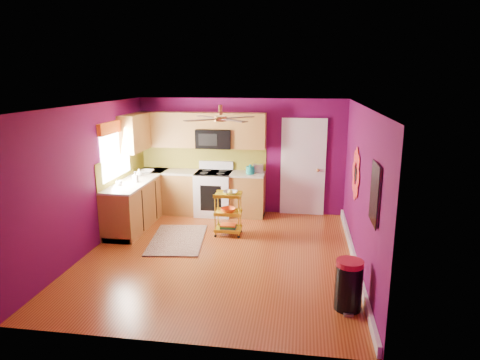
# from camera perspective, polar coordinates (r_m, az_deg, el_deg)

# --- Properties ---
(ground) EXTENTS (5.00, 5.00, 0.00)m
(ground) POSITION_cam_1_polar(r_m,az_deg,el_deg) (7.36, -2.72, -9.94)
(ground) COLOR maroon
(ground) RESTS_ON ground
(room_envelope) EXTENTS (4.54, 5.04, 2.52)m
(room_envelope) POSITION_cam_1_polar(r_m,az_deg,el_deg) (6.87, -2.65, 2.63)
(room_envelope) COLOR #580A44
(room_envelope) RESTS_ON ground
(lower_cabinets) EXTENTS (2.81, 2.31, 0.94)m
(lower_cabinets) POSITION_cam_1_polar(r_m,az_deg,el_deg) (9.20, -8.81, -2.37)
(lower_cabinets) COLOR brown
(lower_cabinets) RESTS_ON ground
(electric_range) EXTENTS (0.76, 0.66, 1.13)m
(electric_range) POSITION_cam_1_polar(r_m,az_deg,el_deg) (9.32, -3.50, -1.70)
(electric_range) COLOR white
(electric_range) RESTS_ON ground
(upper_cabinetry) EXTENTS (2.80, 2.30, 1.26)m
(upper_cabinetry) POSITION_cam_1_polar(r_m,az_deg,el_deg) (9.23, -7.85, 6.38)
(upper_cabinetry) COLOR brown
(upper_cabinetry) RESTS_ON ground
(left_window) EXTENTS (0.08, 1.35, 1.08)m
(left_window) POSITION_cam_1_polar(r_m,az_deg,el_deg) (8.54, -16.28, 4.96)
(left_window) COLOR white
(left_window) RESTS_ON ground
(panel_door) EXTENTS (0.95, 0.11, 2.15)m
(panel_door) POSITION_cam_1_polar(r_m,az_deg,el_deg) (9.29, 8.39, 1.56)
(panel_door) COLOR white
(panel_door) RESTS_ON ground
(right_wall_art) EXTENTS (0.04, 2.74, 1.04)m
(right_wall_art) POSITION_cam_1_polar(r_m,az_deg,el_deg) (6.52, 16.13, -0.20)
(right_wall_art) COLOR black
(right_wall_art) RESTS_ON ground
(ceiling_fan) EXTENTS (1.01, 1.01, 0.26)m
(ceiling_fan) POSITION_cam_1_polar(r_m,az_deg,el_deg) (6.98, -2.61, 8.26)
(ceiling_fan) COLOR #BF8C3F
(ceiling_fan) RESTS_ON ground
(shag_rug) EXTENTS (1.12, 1.64, 0.02)m
(shag_rug) POSITION_cam_1_polar(r_m,az_deg,el_deg) (8.05, -8.33, -7.86)
(shag_rug) COLOR black
(shag_rug) RESTS_ON ground
(rolling_cart) EXTENTS (0.50, 0.37, 0.90)m
(rolling_cart) POSITION_cam_1_polar(r_m,az_deg,el_deg) (8.08, -1.54, -4.26)
(rolling_cart) COLOR gold
(rolling_cart) RESTS_ON ground
(trash_can) EXTENTS (0.39, 0.41, 0.67)m
(trash_can) POSITION_cam_1_polar(r_m,az_deg,el_deg) (5.82, 14.27, -13.41)
(trash_can) COLOR black
(trash_can) RESTS_ON ground
(teal_kettle) EXTENTS (0.18, 0.18, 0.21)m
(teal_kettle) POSITION_cam_1_polar(r_m,az_deg,el_deg) (9.02, 1.37, 1.34)
(teal_kettle) COLOR #12877D
(teal_kettle) RESTS_ON lower_cabinets
(toaster) EXTENTS (0.22, 0.15, 0.18)m
(toaster) POSITION_cam_1_polar(r_m,az_deg,el_deg) (9.17, 2.44, 1.57)
(toaster) COLOR beige
(toaster) RESTS_ON lower_cabinets
(soap_bottle_a) EXTENTS (0.09, 0.10, 0.21)m
(soap_bottle_a) POSITION_cam_1_polar(r_m,az_deg,el_deg) (8.56, -13.82, 0.40)
(soap_bottle_a) COLOR #EA3F72
(soap_bottle_a) RESTS_ON lower_cabinets
(soap_bottle_b) EXTENTS (0.12, 0.12, 0.16)m
(soap_bottle_b) POSITION_cam_1_polar(r_m,az_deg,el_deg) (9.05, -13.33, 0.98)
(soap_bottle_b) COLOR white
(soap_bottle_b) RESTS_ON lower_cabinets
(counter_dish) EXTENTS (0.28, 0.28, 0.07)m
(counter_dish) POSITION_cam_1_polar(r_m,az_deg,el_deg) (9.32, -12.31, 1.11)
(counter_dish) COLOR white
(counter_dish) RESTS_ON lower_cabinets
(counter_cup) EXTENTS (0.12, 0.12, 0.10)m
(counter_cup) POSITION_cam_1_polar(r_m,az_deg,el_deg) (8.38, -15.82, -0.39)
(counter_cup) COLOR white
(counter_cup) RESTS_ON lower_cabinets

